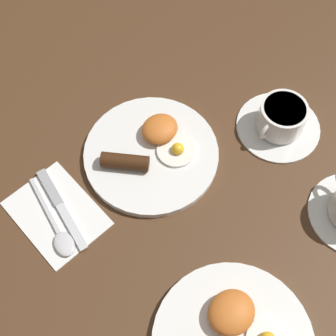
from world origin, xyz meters
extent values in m
plane|color=#4C301C|center=(0.00, 0.00, 0.00)|extent=(3.00, 3.00, 0.00)
cylinder|color=white|center=(0.00, 0.00, 0.01)|extent=(0.26, 0.26, 0.01)
cylinder|color=white|center=(-0.04, 0.03, 0.02)|extent=(0.07, 0.07, 0.01)
sphere|color=yellow|center=(-0.04, 0.03, 0.03)|extent=(0.02, 0.02, 0.02)
ellipsoid|color=orange|center=(-0.04, -0.02, 0.03)|extent=(0.07, 0.06, 0.03)
cylinder|color=#3D210F|center=(0.05, -0.01, 0.03)|extent=(0.08, 0.08, 0.03)
ellipsoid|color=orange|center=(0.08, 0.32, 0.03)|extent=(0.08, 0.07, 0.03)
cylinder|color=white|center=(-0.24, 0.10, 0.00)|extent=(0.16, 0.16, 0.01)
cylinder|color=white|center=(-0.24, 0.10, 0.04)|extent=(0.09, 0.09, 0.06)
cylinder|color=#9E7047|center=(-0.24, 0.10, 0.06)|extent=(0.08, 0.08, 0.00)
torus|color=white|center=(-0.19, 0.10, 0.04)|extent=(0.04, 0.01, 0.04)
cube|color=white|center=(0.21, -0.01, 0.00)|extent=(0.14, 0.18, 0.01)
cube|color=silver|center=(0.20, 0.03, 0.01)|extent=(0.02, 0.10, 0.00)
cube|color=#9E9EA3|center=(0.19, -0.06, 0.01)|extent=(0.02, 0.08, 0.01)
ellipsoid|color=silver|center=(0.23, 0.05, 0.01)|extent=(0.04, 0.05, 0.01)
cube|color=silver|center=(0.22, -0.03, 0.01)|extent=(0.02, 0.12, 0.00)
camera|label=1|loc=(0.24, 0.37, 0.78)|focal=50.00mm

